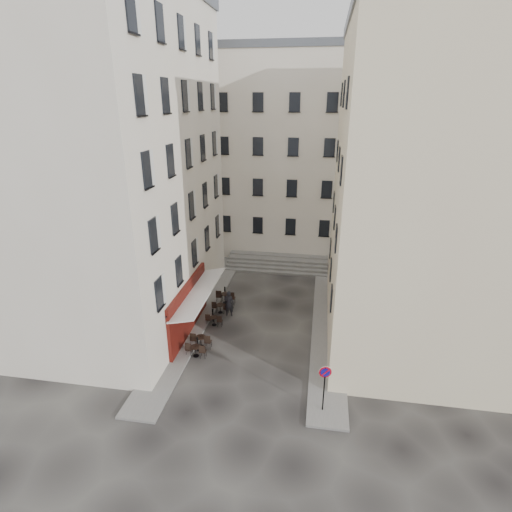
% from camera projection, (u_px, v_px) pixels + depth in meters
% --- Properties ---
extents(ground, '(90.00, 90.00, 0.00)m').
position_uv_depth(ground, '(254.00, 347.00, 24.62)').
color(ground, black).
rests_on(ground, ground).
extents(sidewalk_left, '(2.00, 22.00, 0.12)m').
position_uv_depth(sidewalk_left, '(202.00, 309.00, 28.96)').
color(sidewalk_left, slate).
rests_on(sidewalk_left, ground).
extents(sidewalk_right, '(2.00, 18.00, 0.12)m').
position_uv_depth(sidewalk_right, '(327.00, 327.00, 26.67)').
color(sidewalk_right, slate).
rests_on(sidewalk_right, ground).
extents(building_left, '(12.20, 16.20, 20.60)m').
position_uv_depth(building_left, '(98.00, 166.00, 25.19)').
color(building_left, beige).
rests_on(building_left, ground).
extents(building_right, '(12.20, 14.20, 18.60)m').
position_uv_depth(building_right, '(444.00, 192.00, 22.81)').
color(building_right, beige).
rests_on(building_right, ground).
extents(building_back, '(18.20, 10.20, 18.60)m').
position_uv_depth(building_back, '(276.00, 153.00, 38.79)').
color(building_back, beige).
rests_on(building_back, ground).
extents(cafe_storefront, '(1.74, 7.30, 3.50)m').
position_uv_depth(cafe_storefront, '(190.00, 307.00, 25.51)').
color(cafe_storefront, '#470F0A').
rests_on(cafe_storefront, ground).
extents(stone_steps, '(9.00, 3.15, 0.80)m').
position_uv_depth(stone_steps, '(277.00, 263.00, 36.01)').
color(stone_steps, '#595654').
rests_on(stone_steps, ground).
extents(bollard_near, '(0.12, 0.12, 0.98)m').
position_uv_depth(bollard_near, '(198.00, 344.00, 24.01)').
color(bollard_near, black).
rests_on(bollard_near, ground).
extents(bollard_mid, '(0.12, 0.12, 0.98)m').
position_uv_depth(bollard_mid, '(213.00, 315.00, 27.22)').
color(bollard_mid, black).
rests_on(bollard_mid, ground).
extents(bollard_far, '(0.12, 0.12, 0.98)m').
position_uv_depth(bollard_far, '(225.00, 292.00, 30.43)').
color(bollard_far, black).
rests_on(bollard_far, ground).
extents(no_parking_sign, '(0.60, 0.15, 2.64)m').
position_uv_depth(no_parking_sign, '(325.00, 380.00, 18.84)').
color(no_parking_sign, black).
rests_on(no_parking_sign, ground).
extents(bistro_table_a, '(1.25, 0.59, 0.88)m').
position_uv_depth(bistro_table_a, '(196.00, 350.00, 23.53)').
color(bistro_table_a, black).
rests_on(bistro_table_a, ground).
extents(bistro_table_b, '(1.32, 0.62, 0.93)m').
position_uv_depth(bistro_table_b, '(201.00, 340.00, 24.42)').
color(bistro_table_b, black).
rests_on(bistro_table_b, ground).
extents(bistro_table_c, '(1.16, 0.54, 0.82)m').
position_uv_depth(bistro_table_c, '(214.00, 320.00, 26.79)').
color(bistro_table_c, black).
rests_on(bistro_table_c, ground).
extents(bistro_table_d, '(1.19, 0.56, 0.83)m').
position_uv_depth(bistro_table_d, '(220.00, 308.00, 28.36)').
color(bistro_table_d, black).
rests_on(bistro_table_d, ground).
extents(bistro_table_e, '(1.43, 0.67, 1.01)m').
position_uv_depth(bistro_table_e, '(226.00, 297.00, 29.67)').
color(bistro_table_e, black).
rests_on(bistro_table_e, ground).
extents(pedestrian, '(0.70, 0.47, 1.90)m').
position_uv_depth(pedestrian, '(229.00, 303.00, 27.85)').
color(pedestrian, black).
rests_on(pedestrian, ground).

